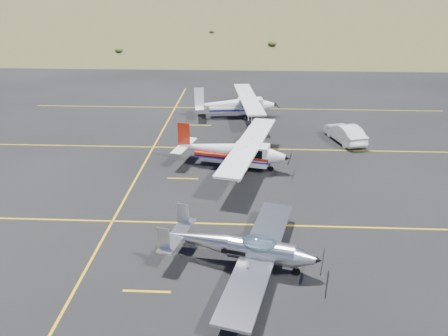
% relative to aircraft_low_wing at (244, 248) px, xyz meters
% --- Properties ---
extents(ground, '(1600.00, 1600.00, 0.00)m').
position_rel_aircraft_low_wing_xyz_m(ground, '(-0.97, 1.56, -0.98)').
color(ground, '#383D1C').
rests_on(ground, ground).
extents(apron, '(72.00, 72.00, 0.02)m').
position_rel_aircraft_low_wing_xyz_m(apron, '(-0.97, 8.56, -0.98)').
color(apron, black).
rests_on(apron, ground).
extents(aircraft_low_wing, '(6.88, 9.42, 2.04)m').
position_rel_aircraft_low_wing_xyz_m(aircraft_low_wing, '(0.00, 0.00, 0.00)').
color(aircraft_low_wing, silver).
rests_on(aircraft_low_wing, apron).
extents(aircraft_cessna, '(7.21, 11.23, 2.84)m').
position_rel_aircraft_low_wing_xyz_m(aircraft_cessna, '(-0.84, 11.05, 0.29)').
color(aircraft_cessna, white).
rests_on(aircraft_cessna, apron).
extents(aircraft_plain, '(6.67, 11.04, 2.78)m').
position_rel_aircraft_low_wing_xyz_m(aircraft_plain, '(-0.86, 22.68, 0.26)').
color(aircraft_plain, white).
rests_on(aircraft_plain, apron).
extents(sedan, '(2.72, 4.60, 1.43)m').
position_rel_aircraft_low_wing_xyz_m(sedan, '(7.78, 16.47, -0.25)').
color(sedan, white).
rests_on(sedan, apron).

